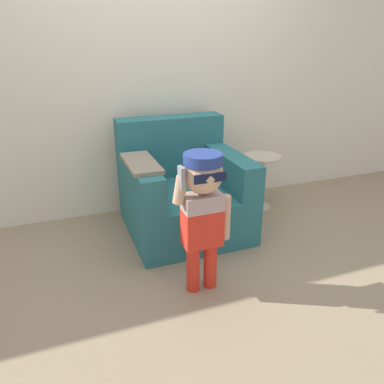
# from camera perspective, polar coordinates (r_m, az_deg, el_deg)

# --- Properties ---
(ground_plane) EXTENTS (10.00, 10.00, 0.00)m
(ground_plane) POSITION_cam_1_polar(r_m,az_deg,el_deg) (3.15, -1.47, -6.92)
(ground_plane) COLOR #998466
(wall_back) EXTENTS (10.00, 0.05, 2.60)m
(wall_back) POSITION_cam_1_polar(r_m,az_deg,el_deg) (3.46, -5.90, 18.30)
(wall_back) COLOR beige
(wall_back) RESTS_ON ground_plane
(armchair) EXTENTS (0.96, 0.97, 0.91)m
(armchair) POSITION_cam_1_polar(r_m,az_deg,el_deg) (3.19, -1.55, 0.12)
(armchair) COLOR #286B70
(armchair) RESTS_ON ground_plane
(person_child) EXTENTS (0.38, 0.28, 0.93)m
(person_child) POSITION_cam_1_polar(r_m,az_deg,el_deg) (2.27, 1.65, -1.60)
(person_child) COLOR red
(person_child) RESTS_ON ground_plane
(side_table) EXTENTS (0.36, 0.36, 0.53)m
(side_table) POSITION_cam_1_polar(r_m,az_deg,el_deg) (3.62, 10.39, 2.27)
(side_table) COLOR beige
(side_table) RESTS_ON ground_plane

